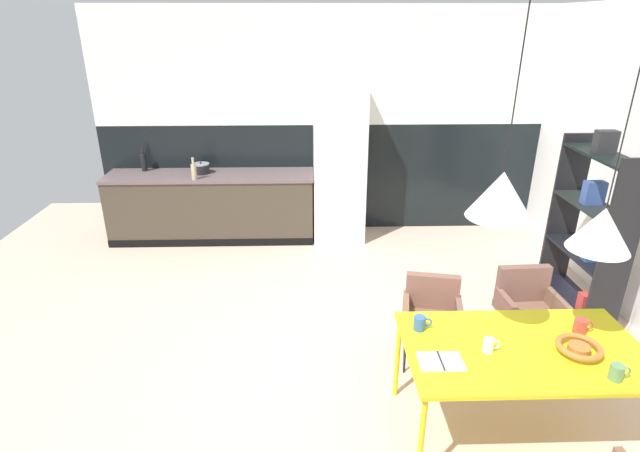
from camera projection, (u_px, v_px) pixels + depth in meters
ground_plane at (341, 381)px, 4.06m from camera, size 8.84×8.84×0.00m
back_wall_splashback_dark at (325, 177)px, 6.86m from camera, size 6.03×0.12×1.47m
back_wall_panel_upper at (326, 66)px, 6.29m from camera, size 6.03×0.12×1.47m
kitchen_counter at (213, 206)px, 6.59m from camera, size 2.70×0.63×0.90m
refrigerator_column at (339, 164)px, 6.42m from camera, size 0.67×0.60×2.04m
dining_table at (524, 353)px, 3.29m from camera, size 1.59×0.91×0.74m
armchair_corner_seat at (527, 301)px, 4.24m from camera, size 0.51×0.49×0.79m
armchair_near_window at (432, 309)px, 4.20m from camera, size 0.56×0.56×0.74m
fruit_bowl at (579, 348)px, 3.20m from camera, size 0.29×0.29×0.07m
open_book at (441, 361)px, 3.13m from camera, size 0.28×0.20×0.02m
mug_dark_espresso at (617, 372)px, 2.96m from camera, size 0.13×0.08×0.10m
mug_short_terracotta at (581, 326)px, 3.41m from camera, size 0.14×0.09×0.11m
mug_glass_clear at (420, 323)px, 3.44m from camera, size 0.13×0.08×0.10m
mug_tall_blue at (489, 345)px, 3.21m from camera, size 0.12×0.07×0.10m
cooking_pot at (201, 168)px, 6.43m from camera, size 0.22×0.22×0.15m
bottle_oil_tall at (144, 161)px, 6.51m from camera, size 0.08×0.08×0.31m
bottle_wine_green at (194, 171)px, 6.16m from camera, size 0.07×0.07×0.28m
open_shelf_unit at (589, 232)px, 4.53m from camera, size 0.30×0.94×1.88m
pendant_lamp_over_table_near at (501, 195)px, 2.84m from camera, size 0.38×0.38×1.21m
pendant_lamp_over_table_far at (602, 229)px, 2.94m from camera, size 0.36×0.36×1.43m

